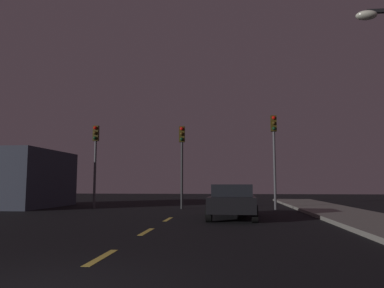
% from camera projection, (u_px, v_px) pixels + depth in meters
% --- Properties ---
extents(ground_plane, '(80.00, 80.00, 0.00)m').
position_uv_depth(ground_plane, '(151.00, 229.00, 11.37)').
color(ground_plane, black).
extents(lane_stripe_second, '(0.16, 1.60, 0.01)m').
position_uv_depth(lane_stripe_second, '(101.00, 257.00, 7.02)').
color(lane_stripe_second, '#EACC4C').
rests_on(lane_stripe_second, ground_plane).
extents(lane_stripe_third, '(0.16, 1.60, 0.01)m').
position_uv_depth(lane_stripe_third, '(146.00, 232.00, 10.78)').
color(lane_stripe_third, '#EACC4C').
rests_on(lane_stripe_third, ground_plane).
extents(lane_stripe_fourth, '(0.16, 1.60, 0.01)m').
position_uv_depth(lane_stripe_fourth, '(168.00, 219.00, 14.54)').
color(lane_stripe_fourth, '#EACC4C').
rests_on(lane_stripe_fourth, ground_plane).
extents(traffic_signal_left, '(0.32, 0.38, 4.81)m').
position_uv_depth(traffic_signal_left, '(95.00, 150.00, 21.44)').
color(traffic_signal_left, '#4C4C51').
rests_on(traffic_signal_left, ground_plane).
extents(traffic_signal_center, '(0.32, 0.38, 4.69)m').
position_uv_depth(traffic_signal_center, '(182.00, 151.00, 20.90)').
color(traffic_signal_center, '#2D2D30').
rests_on(traffic_signal_center, ground_plane).
extents(traffic_signal_right, '(0.32, 0.38, 5.22)m').
position_uv_depth(traffic_signal_right, '(274.00, 144.00, 20.40)').
color(traffic_signal_right, '#4C4C51').
rests_on(traffic_signal_right, ground_plane).
extents(car_stopped_ahead, '(2.02, 4.57, 1.38)m').
position_uv_depth(car_stopped_ahead, '(233.00, 201.00, 15.08)').
color(car_stopped_ahead, black).
rests_on(car_stopped_ahead, ground_plane).
extents(storefront_left, '(5.03, 6.27, 3.41)m').
position_uv_depth(storefront_left, '(16.00, 179.00, 22.26)').
color(storefront_left, '#333847').
rests_on(storefront_left, ground_plane).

